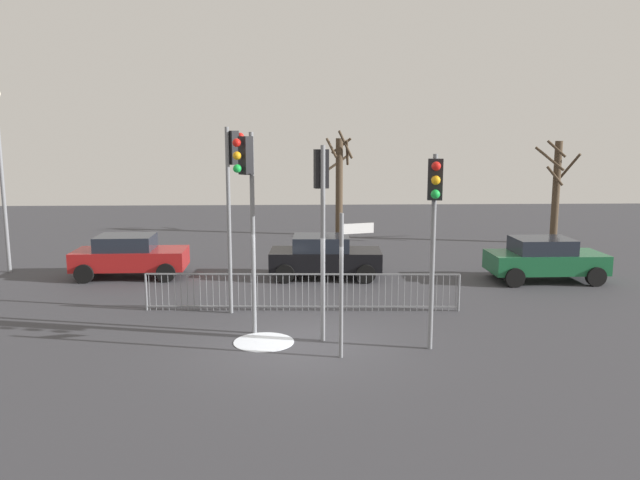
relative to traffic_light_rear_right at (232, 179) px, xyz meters
The scene contains 14 objects.
ground_plane 4.97m from the traffic_light_rear_right, 55.45° to the right, with size 60.00×60.00×0.00m, color #38383D.
traffic_light_rear_right is the anchor object (origin of this frame).
traffic_light_mid_right 2.07m from the traffic_light_rear_right, 74.33° to the right, with size 0.48×0.45×4.95m.
traffic_light_foreground_left 3.35m from the traffic_light_rear_right, 46.13° to the right, with size 0.36×0.56×4.65m.
traffic_light_foreground_right 5.84m from the traffic_light_rear_right, 35.08° to the right, with size 0.35×0.56×4.47m.
direction_sign_post 4.98m from the traffic_light_rear_right, 53.24° to the right, with size 0.76×0.28×3.23m.
pedestrian_guard_railing 3.67m from the traffic_light_rear_right, ahead, with size 8.83×0.46×1.07m.
car_black_trailing 5.78m from the traffic_light_rear_right, 57.47° to the left, with size 3.87×2.07×1.47m.
car_red_far 6.78m from the traffic_light_rear_right, 132.07° to the left, with size 3.84×1.99×1.47m.
car_green_near 11.06m from the traffic_light_rear_right, 18.77° to the left, with size 3.82×1.97×1.47m.
street_lamp 10.23m from the traffic_light_rear_right, 147.76° to the left, with size 0.36×0.36×6.47m.
bare_tree_left 17.27m from the traffic_light_rear_right, 38.68° to the left, with size 1.98×1.97×4.68m.
bare_tree_centre 14.04m from the traffic_light_rear_right, 74.22° to the left, with size 1.49×1.51×5.12m.
snow_patch_kerb 4.64m from the traffic_light_rear_right, 70.46° to the right, with size 1.44×1.44×0.01m, color silver.
Camera 1 is at (-0.12, -14.12, 4.86)m, focal length 34.86 mm.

